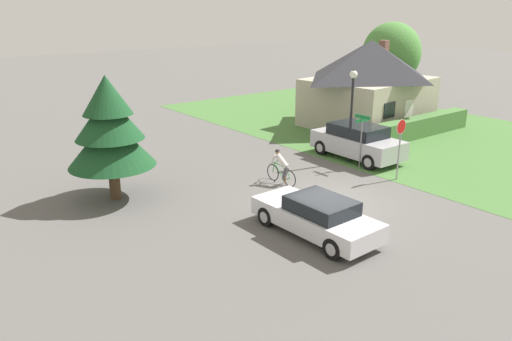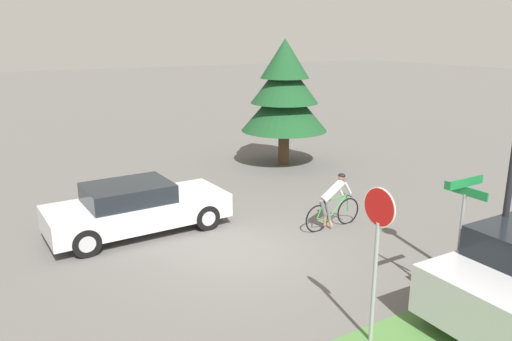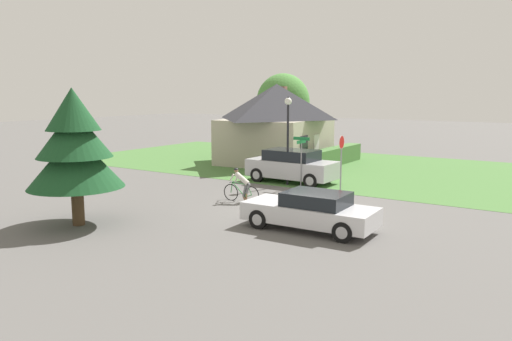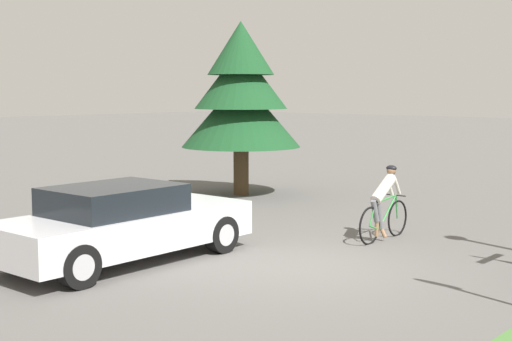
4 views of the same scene
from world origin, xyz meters
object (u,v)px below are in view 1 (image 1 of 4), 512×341
at_px(parked_suv_right, 357,142).
at_px(street_lamp, 352,98).
at_px(stop_sign, 400,138).
at_px(cyclist, 281,168).
at_px(sedan_left_lane, 317,216).
at_px(street_name_sign, 362,131).
at_px(cottage_house, 369,81).
at_px(conifer_tall_near, 109,128).
at_px(deciduous_tree_right, 391,53).

xyz_separation_m(parked_suv_right, street_lamp, (-0.80, -0.18, 2.33)).
bearing_deg(stop_sign, cyclist, -34.97).
height_order(sedan_left_lane, street_name_sign, street_name_sign).
relative_size(cottage_house, conifer_tall_near, 1.76).
relative_size(parked_suv_right, conifer_tall_near, 0.96).
xyz_separation_m(cottage_house, deciduous_tree_right, (5.47, 2.65, 1.26)).
bearing_deg(sedan_left_lane, cyclist, -28.87).
bearing_deg(cottage_house, street_lamp, -150.94).
bearing_deg(cottage_house, stop_sign, -138.36).
distance_m(sedan_left_lane, street_name_sign, 7.92).
distance_m(cyclist, conifer_tall_near, 7.28).
bearing_deg(sedan_left_lane, parked_suv_right, -58.28).
height_order(street_lamp, conifer_tall_near, conifer_tall_near).
bearing_deg(street_lamp, cyclist, -176.33).
bearing_deg(cyclist, stop_sign, -123.57).
bearing_deg(deciduous_tree_right, street_lamp, -149.04).
bearing_deg(sedan_left_lane, deciduous_tree_right, -58.89).
distance_m(street_name_sign, conifer_tall_near, 11.31).
xyz_separation_m(stop_sign, street_name_sign, (-0.02, 2.14, -0.11)).
relative_size(parked_suv_right, street_name_sign, 1.86).
bearing_deg(stop_sign, street_name_sign, -92.17).
xyz_separation_m(street_name_sign, deciduous_tree_right, (12.95, 8.54, 2.24)).
relative_size(cyclist, street_lamp, 0.40).
height_order(parked_suv_right, stop_sign, stop_sign).
bearing_deg(cyclist, deciduous_tree_right, -66.72).
distance_m(stop_sign, conifer_tall_near, 12.12).
distance_m(cyclist, deciduous_tree_right, 19.31).
relative_size(cyclist, deciduous_tree_right, 0.29).
height_order(sedan_left_lane, deciduous_tree_right, deciduous_tree_right).
xyz_separation_m(stop_sign, street_lamp, (0.24, 3.06, 1.31)).
height_order(cyclist, street_name_sign, street_name_sign).
distance_m(cottage_house, parked_suv_right, 8.23).
bearing_deg(deciduous_tree_right, cottage_house, -154.16).
bearing_deg(sedan_left_lane, stop_sign, -76.13).
bearing_deg(parked_suv_right, cyclist, 95.78).
height_order(cottage_house, parked_suv_right, cottage_house).
bearing_deg(street_lamp, deciduous_tree_right, 30.96).
bearing_deg(street_name_sign, street_lamp, 74.51).
bearing_deg(stop_sign, parked_suv_right, -110.40).
xyz_separation_m(cottage_house, parked_suv_right, (-6.43, -4.79, -1.89)).
bearing_deg(deciduous_tree_right, conifer_tall_near, -167.68).
bearing_deg(stop_sign, conifer_tall_near, -29.78).
bearing_deg(street_lamp, conifer_tall_near, 167.47).
relative_size(cottage_house, sedan_left_lane, 1.86).
bearing_deg(parked_suv_right, conifer_tall_near, 79.88).
height_order(sedan_left_lane, stop_sign, stop_sign).
distance_m(parked_suv_right, stop_sign, 3.55).
bearing_deg(parked_suv_right, stop_sign, 163.03).
distance_m(sedan_left_lane, conifer_tall_near, 8.64).
distance_m(cyclist, parked_suv_right, 5.43).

